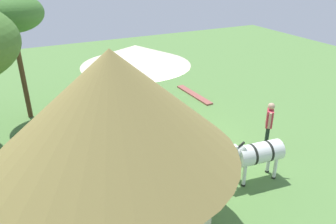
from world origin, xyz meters
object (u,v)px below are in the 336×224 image
at_px(shade_umbrella, 136,55).
at_px(striped_lounge_chair, 198,134).
at_px(patio_chair_near_hut, 127,124).
at_px(acacia_tree_right_background, 10,14).
at_px(patio_chair_near_lawn, 148,98).
at_px(zebra_by_umbrella, 77,108).
at_px(standing_watcher, 269,121).
at_px(guest_beside_umbrella, 161,117).
at_px(zebra_nearest_camera, 257,154).
at_px(thatched_hut, 116,141).
at_px(patio_dining_table, 138,106).

distance_m(shade_umbrella, striped_lounge_chair, 3.93).
relative_size(patio_chair_near_hut, acacia_tree_right_background, 0.17).
distance_m(patio_chair_near_lawn, zebra_by_umbrella, 3.48).
height_order(shade_umbrella, standing_watcher, shade_umbrella).
distance_m(guest_beside_umbrella, zebra_nearest_camera, 3.91).
relative_size(thatched_hut, striped_lounge_chair, 5.87).
distance_m(shade_umbrella, standing_watcher, 5.64).
xyz_separation_m(shade_umbrella, zebra_nearest_camera, (-5.44, -1.77, -1.94)).
bearing_deg(patio_dining_table, zebra_nearest_camera, -162.00).
distance_m(patio_chair_near_hut, zebra_nearest_camera, 5.15).
relative_size(patio_chair_near_hut, guest_beside_umbrella, 0.56).
bearing_deg(zebra_by_umbrella, patio_chair_near_lawn, -155.41).
bearing_deg(thatched_hut, guest_beside_umbrella, -37.14).
bearing_deg(thatched_hut, patio_dining_table, -25.24).
xyz_separation_m(shade_umbrella, patio_chair_near_lawn, (0.99, -0.89, -2.35)).
xyz_separation_m(shade_umbrella, zebra_by_umbrella, (0.16, 2.45, -1.84)).
distance_m(patio_dining_table, standing_watcher, 5.35).
distance_m(striped_lounge_chair, zebra_by_umbrella, 4.81).
bearing_deg(patio_chair_near_hut, guest_beside_umbrella, 1.73).
xyz_separation_m(patio_chair_near_hut, patio_chair_near_lawn, (2.02, -1.74, 0.00)).
bearing_deg(thatched_hut, zebra_nearest_camera, -87.71).
height_order(patio_dining_table, striped_lounge_chair, patio_dining_table).
distance_m(standing_watcher, zebra_by_umbrella, 7.25).
bearing_deg(thatched_hut, standing_watcher, -76.00).
height_order(guest_beside_umbrella, acacia_tree_right_background, acacia_tree_right_background).
distance_m(thatched_hut, acacia_tree_right_background, 8.38).
height_order(patio_chair_near_hut, zebra_by_umbrella, zebra_by_umbrella).
bearing_deg(standing_watcher, patio_chair_near_hut, 96.50).
distance_m(patio_chair_near_lawn, guest_beside_umbrella, 2.96).
bearing_deg(shade_umbrella, patio_chair_near_lawn, -41.76).
bearing_deg(striped_lounge_chair, patio_dining_table, 98.58).
xyz_separation_m(thatched_hut, patio_chair_near_hut, (4.59, -1.79, -2.10)).
xyz_separation_m(guest_beside_umbrella, acacia_tree_right_background, (4.31, 4.31, 3.42)).
xyz_separation_m(patio_chair_near_lawn, zebra_nearest_camera, (-6.43, -0.88, 0.41)).
bearing_deg(guest_beside_umbrella, patio_dining_table, -149.60).
relative_size(thatched_hut, guest_beside_umbrella, 3.49).
relative_size(patio_dining_table, patio_chair_near_hut, 1.98).
xyz_separation_m(patio_dining_table, standing_watcher, (-4.10, -3.41, 0.40)).
xyz_separation_m(shade_umbrella, acacia_tree_right_background, (2.45, 4.11, 1.51)).
xyz_separation_m(patio_chair_near_hut, standing_watcher, (-3.08, -4.27, 0.54)).
bearing_deg(acacia_tree_right_background, guest_beside_umbrella, -134.94).
relative_size(patio_chair_near_hut, zebra_nearest_camera, 0.42).
bearing_deg(zebra_nearest_camera, patio_chair_near_lawn, 14.22).
bearing_deg(zebra_nearest_camera, patio_chair_near_hut, 37.15).
xyz_separation_m(thatched_hut, guest_beside_umbrella, (3.76, -2.85, -1.66)).
height_order(patio_dining_table, guest_beside_umbrella, guest_beside_umbrella).
xyz_separation_m(patio_chair_near_lawn, guest_beside_umbrella, (-2.85, 0.69, 0.44)).
bearing_deg(patio_chair_near_lawn, patio_dining_table, 90.00).
height_order(striped_lounge_chair, acacia_tree_right_background, acacia_tree_right_background).
height_order(thatched_hut, guest_beside_umbrella, thatched_hut).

